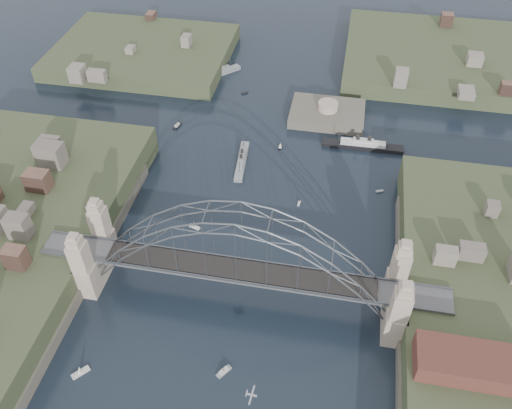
% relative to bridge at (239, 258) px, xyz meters
% --- Properties ---
extents(ground, '(500.00, 500.00, 0.00)m').
position_rel_bridge_xyz_m(ground, '(0.00, 0.00, -12.32)').
color(ground, black).
rests_on(ground, ground).
extents(bridge, '(84.00, 13.80, 24.60)m').
position_rel_bridge_xyz_m(bridge, '(0.00, 0.00, 0.00)').
color(bridge, '#545457').
rests_on(bridge, ground).
extents(headland_nw, '(60.00, 45.00, 9.00)m').
position_rel_bridge_xyz_m(headland_nw, '(-55.00, 95.00, -11.82)').
color(headland_nw, '#3A4428').
rests_on(headland_nw, ground).
extents(headland_ne, '(70.00, 55.00, 9.50)m').
position_rel_bridge_xyz_m(headland_ne, '(50.00, 110.00, -11.57)').
color(headland_ne, '#3A4428').
rests_on(headland_ne, ground).
extents(fort_island, '(22.00, 16.00, 9.40)m').
position_rel_bridge_xyz_m(fort_island, '(12.00, 70.00, -12.66)').
color(fort_island, '#555043').
rests_on(fort_island, ground).
extents(wharf_shed, '(20.00, 8.00, 4.00)m').
position_rel_bridge_xyz_m(wharf_shed, '(44.00, -14.00, -2.32)').
color(wharf_shed, '#592D26').
rests_on(wharf_shed, shore_east).
extents(naval_cruiser_near, '(3.63, 16.87, 5.02)m').
position_rel_bridge_xyz_m(naval_cruiser_near, '(-8.88, 44.01, -11.54)').
color(naval_cruiser_near, gray).
rests_on(naval_cruiser_near, ground).
extents(naval_cruiser_far, '(13.58, 13.77, 5.74)m').
position_rel_bridge_xyz_m(naval_cruiser_far, '(-26.45, 88.39, -11.43)').
color(naval_cruiser_far, gray).
rests_on(naval_cruiser_far, ground).
extents(ocean_liner, '(22.73, 3.47, 5.57)m').
position_rel_bridge_xyz_m(ocean_liner, '(23.23, 56.90, -11.46)').
color(ocean_liner, black).
rests_on(ocean_liner, ground).
extents(aeroplane, '(1.92, 3.59, 0.52)m').
position_rel_bridge_xyz_m(aeroplane, '(7.22, -25.12, -5.07)').
color(aeroplane, '#B2B4B9').
extents(small_boat_a, '(2.98, 1.81, 2.38)m').
position_rel_bridge_xyz_m(small_boat_a, '(-15.00, 17.74, -11.54)').
color(small_boat_a, silver).
rests_on(small_boat_a, ground).
extents(small_boat_b, '(0.84, 1.96, 1.43)m').
position_rel_bridge_xyz_m(small_boat_b, '(8.65, 30.50, -12.03)').
color(small_boat_b, silver).
rests_on(small_boat_b, ground).
extents(small_boat_c, '(2.72, 3.25, 1.43)m').
position_rel_bridge_xyz_m(small_boat_c, '(0.66, -18.05, -12.04)').
color(small_boat_c, silver).
rests_on(small_boat_c, ground).
extents(small_boat_d, '(2.16, 1.42, 0.45)m').
position_rel_bridge_xyz_m(small_boat_d, '(28.46, 39.01, -12.17)').
color(small_boat_d, silver).
rests_on(small_boat_d, ground).
extents(small_boat_e, '(1.85, 3.69, 1.43)m').
position_rel_bridge_xyz_m(small_boat_e, '(-31.27, 57.20, -12.04)').
color(small_boat_e, silver).
rests_on(small_boat_e, ground).
extents(small_boat_f, '(1.47, 1.70, 2.38)m').
position_rel_bridge_xyz_m(small_boat_f, '(0.46, 52.39, -11.31)').
color(small_boat_f, silver).
rests_on(small_boat_f, ground).
extents(small_boat_h, '(2.14, 1.99, 0.45)m').
position_rel_bridge_xyz_m(small_boat_h, '(-15.20, 78.81, -12.17)').
color(small_boat_h, silver).
rests_on(small_boat_h, ground).
extents(small_boat_i, '(1.56, 2.17, 2.38)m').
position_rel_bridge_xyz_m(small_boat_i, '(32.81, 16.19, -11.40)').
color(small_boat_i, silver).
rests_on(small_boat_i, ground).
extents(small_boat_j, '(3.18, 3.39, 2.38)m').
position_rel_bridge_xyz_m(small_boat_j, '(-25.82, -23.21, -11.65)').
color(small_boat_j, silver).
rests_on(small_boat_j, ground).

